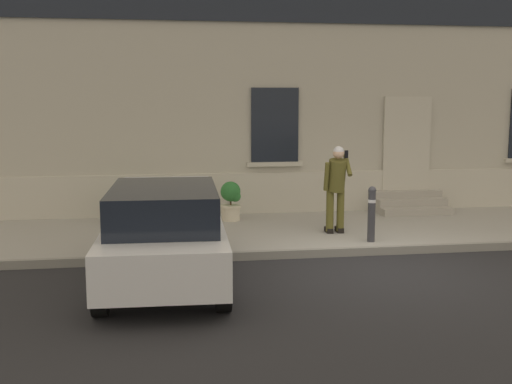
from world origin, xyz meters
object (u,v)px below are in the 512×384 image
hatchback_car_white (165,232)px  planter_cream (231,200)px  bollard_near_person (372,212)px  planter_charcoal (120,202)px  person_on_phone (337,184)px

hatchback_car_white → planter_cream: hatchback_car_white is taller
bollard_near_person → planter_charcoal: bollard_near_person is taller
hatchback_car_white → planter_charcoal: 4.17m
hatchback_car_white → planter_charcoal: hatchback_car_white is taller
hatchback_car_white → planter_cream: size_ratio=4.79×
bollard_near_person → planter_charcoal: 5.35m
hatchback_car_white → person_on_phone: person_on_phone is taller
planter_charcoal → person_on_phone: bearing=-21.5°
person_on_phone → planter_cream: person_on_phone is taller
bollard_near_person → planter_cream: 3.40m
person_on_phone → planter_charcoal: person_on_phone is taller
hatchback_car_white → planter_charcoal: bearing=102.7°
person_on_phone → planter_charcoal: size_ratio=2.02×
person_on_phone → hatchback_car_white: bearing=-130.9°
bollard_near_person → person_on_phone: 1.01m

